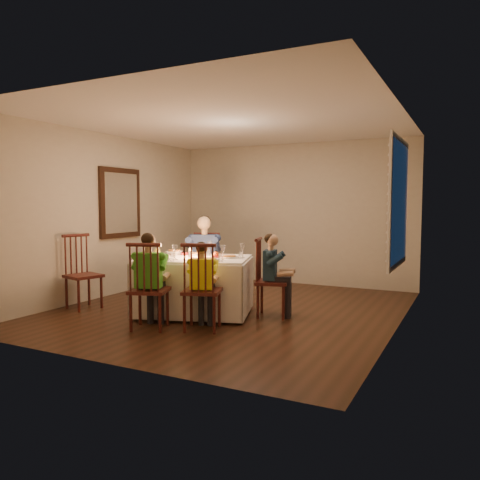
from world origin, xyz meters
The scene contains 26 objects.
ground centered at (0.00, 0.00, 0.00)m, with size 5.00×5.00×0.00m, color black.
wall_left centered at (-2.25, 0.00, 1.30)m, with size 0.02×5.00×2.60m, color #BEB8A2.
wall_right centered at (2.25, 0.00, 1.30)m, with size 0.02×5.00×2.60m, color #BEB8A2.
wall_back centered at (0.00, 2.50, 1.30)m, with size 4.50×0.02×2.60m, color #BEB8A2.
ceiling centered at (0.00, 0.00, 2.60)m, with size 5.00×5.00×0.00m, color white.
dining_table centered at (-0.31, -0.44, 0.55)m, with size 1.73×1.47×0.74m.
chair_adult centered at (-0.62, 0.31, 0.00)m, with size 0.43×0.41×1.04m, color #39130F, non-canonical shape.
chair_near_left centered at (-0.39, -1.33, 0.00)m, with size 0.43×0.41×1.04m, color #39130F, non-canonical shape.
chair_near_right centered at (0.20, -1.08, 0.00)m, with size 0.43×0.41×1.04m, color #39130F, non-canonical shape.
chair_end centered at (0.68, -0.11, 0.00)m, with size 0.43×0.41×1.04m, color #39130F, non-canonical shape.
chair_extra centered at (-1.90, -0.87, 0.00)m, with size 0.43×0.41×1.06m, color #39130F, non-canonical shape.
adult centered at (-0.62, 0.31, 0.00)m, with size 0.49×0.45×1.31m, color navy, non-canonical shape.
child_green centered at (-0.39, -1.33, 0.00)m, with size 0.40×0.37×1.15m, color green, non-canonical shape.
child_yellow centered at (0.20, -1.08, 0.00)m, with size 0.34×0.31×1.05m, color #FFF81B, non-canonical shape.
child_teal centered at (0.68, -0.11, 0.00)m, with size 0.37×0.34×1.10m, color #192E3F, non-canonical shape.
setting_adult centered at (-0.45, -0.14, 0.78)m, with size 0.26×0.26×0.02m, color white.
setting_green centered at (-0.55, -0.87, 0.78)m, with size 0.26×0.26×0.02m, color white.
setting_yellow centered at (0.02, -0.63, 0.78)m, with size 0.26×0.26×0.02m, color white.
setting_teal centered at (0.12, -0.27, 0.78)m, with size 0.26×0.26×0.02m, color white.
candle_left centered at (-0.37, -0.46, 0.82)m, with size 0.06×0.06×0.10m, color silver.
candle_right centered at (-0.25, -0.42, 0.82)m, with size 0.06×0.06×0.10m, color silver.
squash centered at (-1.00, -0.34, 0.81)m, with size 0.09×0.09×0.09m, color yellow.
orange_fruit centered at (-0.06, -0.30, 0.81)m, with size 0.08×0.08×0.08m, color #DA4E12.
serving_bowl centered at (-0.78, -0.25, 0.79)m, with size 0.21×0.21×0.05m, color white.
wall_mirror centered at (-2.22, 0.30, 1.50)m, with size 0.06×0.95×1.15m.
window_blinds centered at (2.21, 0.10, 1.50)m, with size 0.07×1.34×1.54m.
Camera 1 is at (3.03, -5.74, 1.49)m, focal length 35.00 mm.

